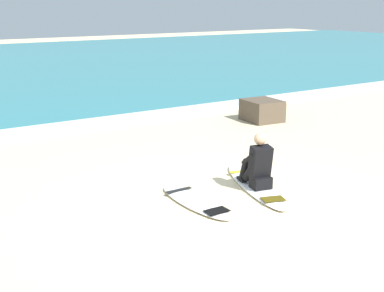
# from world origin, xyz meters

# --- Properties ---
(ground_plane) EXTENTS (80.00, 80.00, 0.00)m
(ground_plane) POSITION_xyz_m (0.00, 0.00, 0.00)
(ground_plane) COLOR beige
(breaking_foam) EXTENTS (80.00, 0.90, 0.11)m
(breaking_foam) POSITION_xyz_m (0.00, 6.36, 0.06)
(breaking_foam) COLOR white
(breaking_foam) RESTS_ON ground
(surfboard_main) EXTENTS (1.30, 2.50, 0.08)m
(surfboard_main) POSITION_xyz_m (1.04, 0.42, 0.04)
(surfboard_main) COLOR white
(surfboard_main) RESTS_ON ground
(surfer_seated) EXTENTS (0.47, 0.75, 0.95)m
(surfer_seated) POSITION_xyz_m (0.99, 0.31, 0.44)
(surfer_seated) COLOR black
(surfer_seated) RESTS_ON surfboard_main
(surfboard_spare_near) EXTENTS (0.53, 1.82, 0.08)m
(surfboard_spare_near) POSITION_xyz_m (-0.25, 0.36, 0.04)
(surfboard_spare_near) COLOR white
(surfboard_spare_near) RESTS_ON ground
(shoreline_rock) EXTENTS (0.97, 1.06, 0.57)m
(shoreline_rock) POSITION_xyz_m (4.64, 4.38, 0.29)
(shoreline_rock) COLOR brown
(shoreline_rock) RESTS_ON ground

